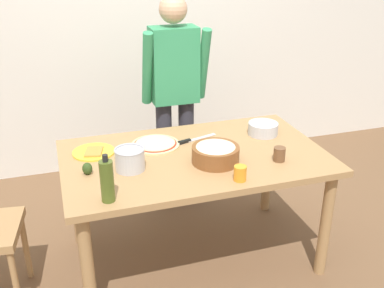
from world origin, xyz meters
name	(u,v)px	position (x,y,z in m)	size (l,w,h in m)	color
ground	(194,255)	(0.00, 0.00, 0.00)	(8.00, 8.00, 0.00)	brown
wall_back	(138,23)	(0.00, 1.60, 1.30)	(5.60, 0.10, 2.60)	silver
dining_table	(194,168)	(0.00, 0.00, 0.67)	(1.60, 0.96, 0.76)	#A37A4C
person_cook	(175,90)	(0.09, 0.76, 0.94)	(0.49, 0.25, 1.62)	#2D2D38
pizza_raw_on_board	(155,144)	(-0.20, 0.20, 0.77)	(0.31, 0.31, 0.02)	beige
plate_with_slice	(94,152)	(-0.58, 0.21, 0.77)	(0.26, 0.26, 0.02)	gold
popcorn_bowl	(216,153)	(0.09, -0.13, 0.82)	(0.28, 0.28, 0.11)	brown
mixing_bowl_steel	(263,129)	(0.54, 0.17, 0.80)	(0.20, 0.20, 0.08)	#B7B7BC
olive_oil_bottle	(107,181)	(-0.58, -0.38, 0.87)	(0.07, 0.07, 0.26)	#47561E
steel_pot	(130,159)	(-0.41, -0.07, 0.83)	(0.17, 0.17, 0.13)	#B7B7BC
cup_orange	(240,173)	(0.14, -0.38, 0.80)	(0.07, 0.07, 0.09)	orange
cup_small_brown	(279,154)	(0.45, -0.23, 0.80)	(0.07, 0.07, 0.09)	brown
chef_knife	(193,140)	(0.05, 0.21, 0.77)	(0.29, 0.11, 0.02)	silver
avocado	(87,169)	(-0.65, -0.06, 0.80)	(0.06, 0.06, 0.07)	#2D4219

